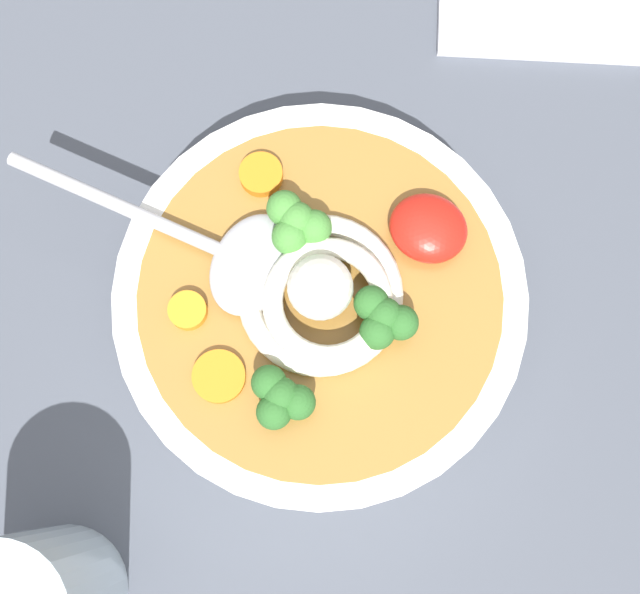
# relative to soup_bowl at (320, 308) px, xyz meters

# --- Properties ---
(table_slab) EXTENTS (1.21, 1.21, 0.04)m
(table_slab) POSITION_rel_soup_bowl_xyz_m (0.02, -0.03, -0.05)
(table_slab) COLOR #474C56
(table_slab) RESTS_ON ground
(soup_bowl) EXTENTS (0.23, 0.23, 0.06)m
(soup_bowl) POSITION_rel_soup_bowl_xyz_m (0.00, 0.00, 0.00)
(soup_bowl) COLOR white
(soup_bowl) RESTS_ON table_slab
(noodle_pile) EXTENTS (0.10, 0.10, 0.04)m
(noodle_pile) POSITION_rel_soup_bowl_xyz_m (0.00, -0.00, 0.04)
(noodle_pile) COLOR silver
(noodle_pile) RESTS_ON soup_bowl
(soup_spoon) EXTENTS (0.17, 0.06, 0.02)m
(soup_spoon) POSITION_rel_soup_bowl_xyz_m (-0.05, 0.00, 0.04)
(soup_spoon) COLOR #B7B7BC
(soup_spoon) RESTS_ON soup_bowl
(chili_sauce_dollop) EXTENTS (0.04, 0.04, 0.02)m
(chili_sauce_dollop) POSITION_rel_soup_bowl_xyz_m (0.04, 0.06, 0.04)
(chili_sauce_dollop) COLOR red
(chili_sauce_dollop) RESTS_ON soup_bowl
(broccoli_floret_beside_noodles) EXTENTS (0.04, 0.03, 0.03)m
(broccoli_floret_beside_noodles) POSITION_rel_soup_bowl_xyz_m (-0.03, 0.03, 0.05)
(broccoli_floret_beside_noodles) COLOR #7A9E60
(broccoli_floret_beside_noodles) RESTS_ON soup_bowl
(broccoli_floret_left) EXTENTS (0.04, 0.03, 0.03)m
(broccoli_floret_left) POSITION_rel_soup_bowl_xyz_m (0.04, -0.00, 0.05)
(broccoli_floret_left) COLOR #7A9E60
(broccoli_floret_left) RESTS_ON soup_bowl
(broccoli_floret_front) EXTENTS (0.04, 0.03, 0.03)m
(broccoli_floret_front) POSITION_rel_soup_bowl_xyz_m (0.00, -0.06, 0.05)
(broccoli_floret_front) COLOR #7A9E60
(broccoli_floret_front) RESTS_ON soup_bowl
(carrot_slice_extra_a) EXTENTS (0.03, 0.03, 0.01)m
(carrot_slice_extra_a) POSITION_rel_soup_bowl_xyz_m (-0.03, -0.06, 0.03)
(carrot_slice_extra_a) COLOR orange
(carrot_slice_extra_a) RESTS_ON soup_bowl
(carrot_slice_far) EXTENTS (0.02, 0.02, 0.01)m
(carrot_slice_far) POSITION_rel_soup_bowl_xyz_m (-0.06, 0.05, 0.03)
(carrot_slice_far) COLOR orange
(carrot_slice_far) RESTS_ON soup_bowl
(carrot_slice_near_spoon) EXTENTS (0.02, 0.02, 0.01)m
(carrot_slice_near_spoon) POSITION_rel_soup_bowl_xyz_m (-0.06, -0.04, 0.03)
(carrot_slice_near_spoon) COLOR orange
(carrot_slice_near_spoon) RESTS_ON soup_bowl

